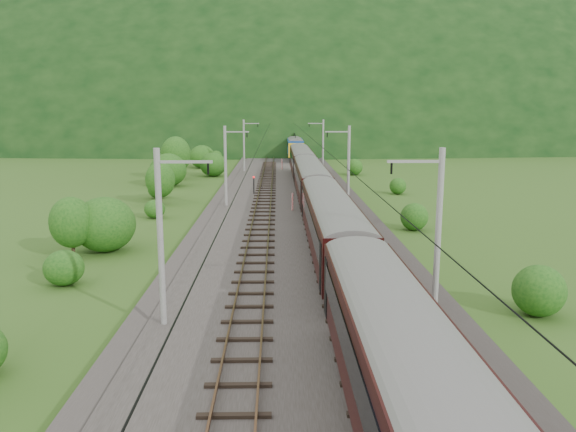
{
  "coord_description": "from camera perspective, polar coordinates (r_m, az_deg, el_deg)",
  "views": [
    {
      "loc": [
        -0.99,
        -24.35,
        9.97
      ],
      "look_at": [
        -0.26,
        14.06,
        2.6
      ],
      "focal_mm": 35.0,
      "sensor_mm": 36.0,
      "label": 1
    }
  ],
  "objects": [
    {
      "name": "catenary_right",
      "position": [
        57.06,
        6.1,
        5.3
      ],
      "size": [
        2.54,
        192.28,
        8.0
      ],
      "color": "gray",
      "rests_on": "railbed"
    },
    {
      "name": "track_left",
      "position": [
        35.69,
        -3.33,
        -4.76
      ],
      "size": [
        2.4,
        220.0,
        0.27
      ],
      "color": "brown",
      "rests_on": "railbed"
    },
    {
      "name": "overhead_wires",
      "position": [
        34.49,
        0.56,
        6.09
      ],
      "size": [
        4.83,
        198.0,
        0.03
      ],
      "color": "black",
      "rests_on": "ground"
    },
    {
      "name": "track_right",
      "position": [
        35.83,
        4.39,
        -4.71
      ],
      "size": [
        2.4,
        220.0,
        0.27
      ],
      "color": "brown",
      "rests_on": "railbed"
    },
    {
      "name": "vegetation_left",
      "position": [
        52.11,
        -15.31,
        2.13
      ],
      "size": [
        8.99,
        145.96,
        6.7
      ],
      "color": "#174813",
      "rests_on": "ground"
    },
    {
      "name": "vegetation_right",
      "position": [
        28.66,
        24.47,
        -8.0
      ],
      "size": [
        6.71,
        101.33,
        2.81
      ],
      "color": "#174813",
      "rests_on": "ground"
    },
    {
      "name": "hazard_post_near",
      "position": [
        90.77,
        -0.61,
        5.28
      ],
      "size": [
        0.18,
        0.18,
        1.7
      ],
      "primitive_type": "cylinder",
      "color": "red",
      "rests_on": "railbed"
    },
    {
      "name": "catenary_left",
      "position": [
        56.85,
        -6.29,
        5.27
      ],
      "size": [
        2.54,
        192.28,
        8.0
      ],
      "color": "gray",
      "rests_on": "railbed"
    },
    {
      "name": "ground",
      "position": [
        26.33,
        1.17,
        -11.39
      ],
      "size": [
        600.0,
        600.0,
        0.0
      ],
      "primitive_type": "plane",
      "color": "#35581B",
      "rests_on": "ground"
    },
    {
      "name": "train",
      "position": [
        46.08,
        3.14,
        2.64
      ],
      "size": [
        2.85,
        136.86,
        4.94
      ],
      "color": "black",
      "rests_on": "ground"
    },
    {
      "name": "mountain_ridge",
      "position": [
        345.64,
        -21.48,
        8.46
      ],
      "size": [
        336.0,
        280.0,
        132.0
      ],
      "primitive_type": "ellipsoid",
      "color": "black",
      "rests_on": "ground"
    },
    {
      "name": "hazard_post_far",
      "position": [
        54.17,
        0.47,
        1.47
      ],
      "size": [
        0.18,
        0.18,
        1.67
      ],
      "primitive_type": "cylinder",
      "color": "red",
      "rests_on": "railbed"
    },
    {
      "name": "railbed",
      "position": [
        35.74,
        0.54,
        -5.09
      ],
      "size": [
        14.0,
        220.0,
        0.3
      ],
      "primitive_type": "cube",
      "color": "#38332D",
      "rests_on": "ground"
    },
    {
      "name": "signal",
      "position": [
        64.75,
        -3.5,
        3.32
      ],
      "size": [
        0.23,
        0.23,
        2.05
      ],
      "color": "black",
      "rests_on": "railbed"
    },
    {
      "name": "mountain_main",
      "position": [
        284.53,
        -0.91,
        8.85
      ],
      "size": [
        504.0,
        360.0,
        244.0
      ],
      "primitive_type": "ellipsoid",
      "color": "black",
      "rests_on": "ground"
    }
  ]
}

